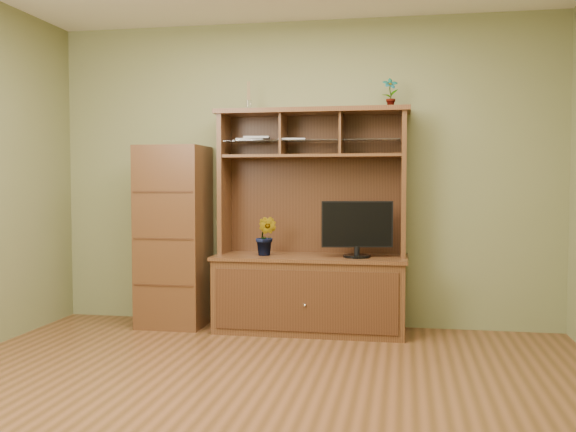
# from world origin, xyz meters

# --- Properties ---
(room) EXTENTS (4.54, 4.04, 2.74)m
(room) POSITION_xyz_m (0.00, 0.00, 1.35)
(room) COLOR #513217
(room) RESTS_ON ground
(media_hutch) EXTENTS (1.66, 0.61, 1.90)m
(media_hutch) POSITION_xyz_m (0.11, 1.73, 0.52)
(media_hutch) COLOR #3F2512
(media_hutch) RESTS_ON room
(monitor) EXTENTS (0.59, 0.23, 0.47)m
(monitor) POSITION_xyz_m (0.51, 1.65, 0.90)
(monitor) COLOR black
(monitor) RESTS_ON media_hutch
(orchid_plant) EXTENTS (0.22, 0.20, 0.33)m
(orchid_plant) POSITION_xyz_m (-0.26, 1.65, 0.82)
(orchid_plant) COLOR #285C1F
(orchid_plant) RESTS_ON media_hutch
(top_plant) EXTENTS (0.15, 0.11, 0.25)m
(top_plant) POSITION_xyz_m (0.77, 1.80, 2.03)
(top_plant) COLOR #276021
(top_plant) RESTS_ON media_hutch
(reed_diffuser) EXTENTS (0.05, 0.05, 0.25)m
(reed_diffuser) POSITION_xyz_m (-0.45, 1.80, 2.00)
(reed_diffuser) COLOR silver
(reed_diffuser) RESTS_ON media_hutch
(magazines) EXTENTS (0.64, 0.23, 0.04)m
(magazines) POSITION_xyz_m (-0.30, 1.80, 1.65)
(magazines) COLOR #B7B6BC
(magazines) RESTS_ON media_hutch
(side_cabinet) EXTENTS (0.57, 0.52, 1.59)m
(side_cabinet) POSITION_xyz_m (-1.11, 1.72, 0.80)
(side_cabinet) COLOR #3F2512
(side_cabinet) RESTS_ON room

